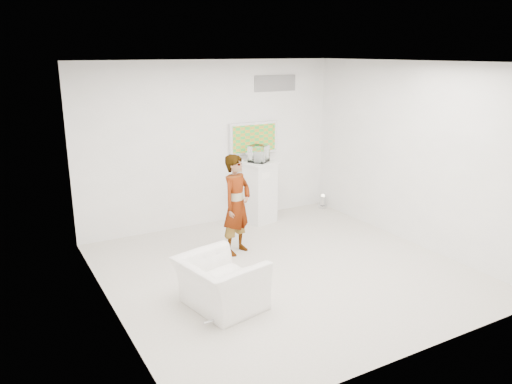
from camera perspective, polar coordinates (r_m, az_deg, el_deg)
room at (r=7.04m, az=3.32°, el=2.31°), size 5.01×5.01×3.00m
tv at (r=9.52m, az=-0.32°, el=6.19°), size 1.00×0.08×0.60m
logo_decal at (r=9.69m, az=2.21°, el=12.31°), size 0.90×0.02×0.30m
person at (r=7.88m, az=-2.22°, el=-1.45°), size 0.70×0.61×1.61m
armchair at (r=6.39m, az=-4.08°, el=-10.35°), size 1.06×1.16×0.65m
pedestal at (r=9.41m, az=0.31°, el=0.01°), size 0.68×0.68×1.16m
floor_uplight at (r=10.42m, az=7.64°, el=-1.06°), size 0.19×0.19×0.28m
vitrine at (r=9.23m, az=0.32°, el=4.39°), size 0.43×0.43×0.31m
console at (r=9.25m, az=0.32°, el=4.05°), size 0.12×0.14×0.20m
wii_remote at (r=7.99m, az=-2.07°, el=3.58°), size 0.14×0.12×0.04m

